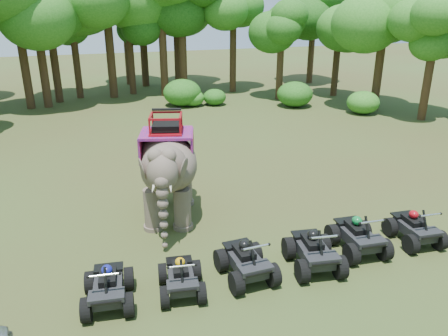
% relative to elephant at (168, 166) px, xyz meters
% --- Properties ---
extents(ground, '(110.00, 110.00, 0.00)m').
position_rel_elephant_xyz_m(ground, '(1.69, -2.10, -1.84)').
color(ground, '#47381E').
rests_on(ground, ground).
extents(elephant, '(3.04, 4.74, 3.68)m').
position_rel_elephant_xyz_m(elephant, '(0.00, 0.00, 0.00)').
color(elephant, brown).
rests_on(elephant, ground).
extents(atv_0, '(1.41, 1.80, 1.23)m').
position_rel_elephant_xyz_m(atv_0, '(-2.43, -4.20, -1.23)').
color(atv_0, black).
rests_on(atv_0, ground).
extents(atv_1, '(1.34, 1.69, 1.14)m').
position_rel_elephant_xyz_m(atv_1, '(-0.63, -4.33, -1.27)').
color(atv_1, black).
rests_on(atv_1, ground).
extents(atv_2, '(1.35, 1.80, 1.30)m').
position_rel_elephant_xyz_m(atv_2, '(1.18, -4.26, -1.19)').
color(atv_2, black).
rests_on(atv_2, ground).
extents(atv_3, '(1.57, 1.98, 1.34)m').
position_rel_elephant_xyz_m(atv_3, '(3.14, -4.41, -1.17)').
color(atv_3, black).
rests_on(atv_3, ground).
extents(atv_4, '(1.44, 1.88, 1.32)m').
position_rel_elephant_xyz_m(atv_4, '(4.82, -4.08, -1.18)').
color(atv_4, black).
rests_on(atv_4, ground).
extents(atv_5, '(1.36, 1.77, 1.24)m').
position_rel_elephant_xyz_m(atv_5, '(6.79, -4.18, -1.22)').
color(atv_5, black).
rests_on(atv_5, ground).
extents(tree_0, '(5.12, 5.12, 7.32)m').
position_rel_elephant_xyz_m(tree_0, '(1.69, 22.09, 1.82)').
color(tree_0, '#195114').
rests_on(tree_0, ground).
extents(tree_1, '(6.61, 6.61, 9.44)m').
position_rel_elephant_xyz_m(tree_1, '(5.57, 20.67, 2.88)').
color(tree_1, '#195114').
rests_on(tree_1, ground).
extents(tree_2, '(5.28, 5.28, 7.55)m').
position_rel_elephant_xyz_m(tree_2, '(9.65, 20.47, 1.93)').
color(tree_2, '#195114').
rests_on(tree_2, ground).
extents(tree_3, '(4.77, 4.77, 6.81)m').
position_rel_elephant_xyz_m(tree_3, '(11.98, 16.53, 1.57)').
color(tree_3, '#195114').
rests_on(tree_3, ground).
extents(tree_4, '(4.69, 4.69, 6.71)m').
position_rel_elephant_xyz_m(tree_4, '(16.70, 16.37, 1.51)').
color(tree_4, '#195114').
rests_on(tree_4, ground).
extents(tree_5, '(6.09, 6.09, 8.70)m').
position_rel_elephant_xyz_m(tree_5, '(16.76, 11.29, 2.51)').
color(tree_5, '#195114').
rests_on(tree_5, ground).
extents(tree_6, '(4.77, 4.77, 6.81)m').
position_rel_elephant_xyz_m(tree_6, '(17.87, 7.96, 1.57)').
color(tree_6, '#195114').
rests_on(tree_6, ground).
extents(tree_32, '(6.22, 6.22, 8.89)m').
position_rel_elephant_xyz_m(tree_32, '(-5.79, 19.19, 2.60)').
color(tree_32, '#195114').
rests_on(tree_32, ground).
extents(tree_33, '(5.05, 5.05, 7.21)m').
position_rel_elephant_xyz_m(tree_33, '(-2.42, 21.85, 1.76)').
color(tree_33, '#195114').
rests_on(tree_33, ground).
extents(tree_35, '(6.22, 6.22, 8.88)m').
position_rel_elephant_xyz_m(tree_35, '(6.38, 24.81, 2.60)').
color(tree_35, '#195114').
rests_on(tree_35, ground).
extents(tree_36, '(5.87, 5.87, 8.38)m').
position_rel_elephant_xyz_m(tree_36, '(-3.92, 20.78, 2.35)').
color(tree_36, '#195114').
rests_on(tree_36, ground).
extents(tree_37, '(6.75, 6.75, 9.65)m').
position_rel_elephant_xyz_m(tree_37, '(3.99, 20.59, 2.98)').
color(tree_37, '#195114').
rests_on(tree_37, ground).
extents(tree_39, '(6.30, 6.30, 8.99)m').
position_rel_elephant_xyz_m(tree_39, '(-4.65, 19.27, 2.66)').
color(tree_39, '#195114').
rests_on(tree_39, ground).
extents(tree_40, '(7.52, 7.52, 10.74)m').
position_rel_elephant_xyz_m(tree_40, '(0.08, 21.20, 3.53)').
color(tree_40, '#195114').
rests_on(tree_40, ground).
extents(tree_41, '(5.83, 5.83, 8.33)m').
position_rel_elephant_xyz_m(tree_41, '(1.97, 26.62, 2.32)').
color(tree_41, '#195114').
rests_on(tree_41, ground).
extents(tree_42, '(5.58, 5.58, 7.97)m').
position_rel_elephant_xyz_m(tree_42, '(17.72, 22.14, 2.15)').
color(tree_42, '#195114').
rests_on(tree_42, ground).
extents(tree_43, '(5.74, 5.74, 8.20)m').
position_rel_elephant_xyz_m(tree_43, '(5.46, 22.15, 2.26)').
color(tree_43, '#195114').
rests_on(tree_43, ground).
extents(tree_44, '(7.40, 7.40, 10.57)m').
position_rel_elephant_xyz_m(tree_44, '(3.22, 25.28, 3.44)').
color(tree_44, '#195114').
rests_on(tree_44, ground).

